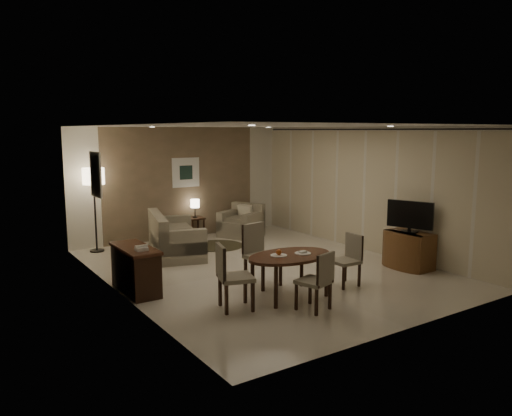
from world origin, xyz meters
TOP-DOWN VIEW (x-y plane):
  - room_shell at (0.00, 0.40)m, footprint 5.50×7.00m
  - taupe_accent at (0.00, 3.48)m, footprint 3.96×0.03m
  - curtain_wall at (2.68, 0.00)m, footprint 0.08×6.70m
  - curtain_rod at (2.68, 0.00)m, footprint 0.03×6.80m
  - art_back_frame at (0.10, 3.46)m, footprint 0.72×0.03m
  - art_back_canvas at (0.10, 3.44)m, footprint 0.34×0.01m
  - art_left_frame at (-2.72, 1.20)m, footprint 0.03×0.60m
  - art_left_canvas at (-2.71, 1.20)m, footprint 0.01×0.46m
  - downlight_nl at (-1.40, -1.80)m, footprint 0.10×0.10m
  - downlight_nr at (1.40, -1.80)m, footprint 0.10×0.10m
  - downlight_fl at (-1.40, 1.80)m, footprint 0.10×0.10m
  - downlight_fr at (1.40, 1.80)m, footprint 0.10×0.10m
  - console_desk at (-2.49, 0.00)m, footprint 0.48×1.20m
  - telephone at (-2.49, -0.30)m, footprint 0.20×0.14m
  - tv_cabinet at (2.40, -1.50)m, footprint 0.48×0.90m
  - flat_tv at (2.38, -1.50)m, footprint 0.36×0.85m
  - dining_table at (-0.54, -1.58)m, footprint 1.44×0.90m
  - chair_near at (-0.61, -2.24)m, footprint 0.53×0.53m
  - chair_far at (-0.57, -0.88)m, footprint 0.59×0.59m
  - chair_left at (-1.54, -1.59)m, footprint 0.59×0.59m
  - chair_right at (0.58, -1.64)m, footprint 0.44×0.44m
  - plate_a at (-0.72, -1.53)m, footprint 0.26×0.26m
  - plate_b at (-0.32, -1.63)m, footprint 0.26×0.26m
  - fruit_apple at (-0.72, -1.53)m, footprint 0.09×0.09m
  - napkin at (-0.32, -1.63)m, footprint 0.12×0.08m
  - round_rug at (0.23, 2.14)m, footprint 1.19×1.19m
  - sofa at (-0.90, 1.92)m, footprint 2.07×1.41m
  - armchair at (1.22, 2.72)m, footprint 1.15×1.18m
  - side_table at (0.23, 3.25)m, footprint 0.39×0.39m
  - table_lamp at (0.23, 3.25)m, footprint 0.22×0.22m
  - floor_lamp at (-2.23, 3.14)m, footprint 0.46×0.46m

SIDE VIEW (x-z plane):
  - round_rug at x=0.23m, z-range 0.00..0.01m
  - side_table at x=0.23m, z-range 0.00..0.50m
  - dining_table at x=-0.54m, z-range 0.00..0.68m
  - tv_cabinet at x=2.40m, z-range 0.00..0.70m
  - console_desk at x=-2.49m, z-range 0.00..0.75m
  - armchair at x=1.22m, z-range 0.00..0.80m
  - chair_right at x=0.58m, z-range 0.00..0.87m
  - chair_near at x=-0.61m, z-range 0.00..0.88m
  - sofa at x=-0.90m, z-range 0.00..0.89m
  - chair_left at x=-1.54m, z-range 0.00..0.98m
  - chair_far at x=-0.57m, z-range 0.00..1.05m
  - plate_a at x=-0.72m, z-range 0.68..0.69m
  - plate_b at x=-0.32m, z-range 0.68..0.69m
  - napkin at x=-0.32m, z-range 0.69..0.72m
  - fruit_apple at x=-0.72m, z-range 0.69..0.78m
  - table_lamp at x=0.23m, z-range 0.50..1.00m
  - telephone at x=-2.49m, z-range 0.76..0.85m
  - floor_lamp at x=-2.23m, z-range 0.00..1.83m
  - flat_tv at x=2.38m, z-range 0.72..1.32m
  - curtain_wall at x=2.68m, z-range 0.03..2.61m
  - taupe_accent at x=0.00m, z-range 0.00..2.70m
  - room_shell at x=0.00m, z-range 0.00..2.70m
  - art_back_frame at x=0.10m, z-range 1.24..1.96m
  - art_back_canvas at x=0.10m, z-range 1.43..1.77m
  - art_left_frame at x=-2.72m, z-range 1.45..2.25m
  - art_left_canvas at x=-2.71m, z-range 1.53..2.17m
  - curtain_rod at x=2.68m, z-range 2.62..2.66m
  - downlight_nl at x=-1.40m, z-range 2.68..2.69m
  - downlight_nr at x=1.40m, z-range 2.68..2.69m
  - downlight_fl at x=-1.40m, z-range 2.68..2.69m
  - downlight_fr at x=1.40m, z-range 2.68..2.69m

